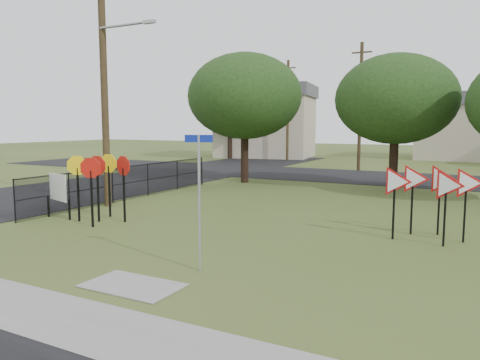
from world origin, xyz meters
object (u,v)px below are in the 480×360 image
yield_sign_cluster (431,184)px  street_name_sign (199,194)px  stop_sign_cluster (100,172)px  info_board (58,189)px

yield_sign_cluster → street_name_sign: bearing=-127.2°
stop_sign_cluster → info_board: stop_sign_cluster is taller
street_name_sign → info_board: street_name_sign is taller
yield_sign_cluster → info_board: size_ratio=1.73×
stop_sign_cluster → yield_sign_cluster: stop_sign_cluster is taller
street_name_sign → yield_sign_cluster: street_name_sign is taller
stop_sign_cluster → yield_sign_cluster: 10.47m
street_name_sign → stop_sign_cluster: 6.59m
info_board → yield_sign_cluster: bearing=13.8°
stop_sign_cluster → yield_sign_cluster: size_ratio=0.83×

